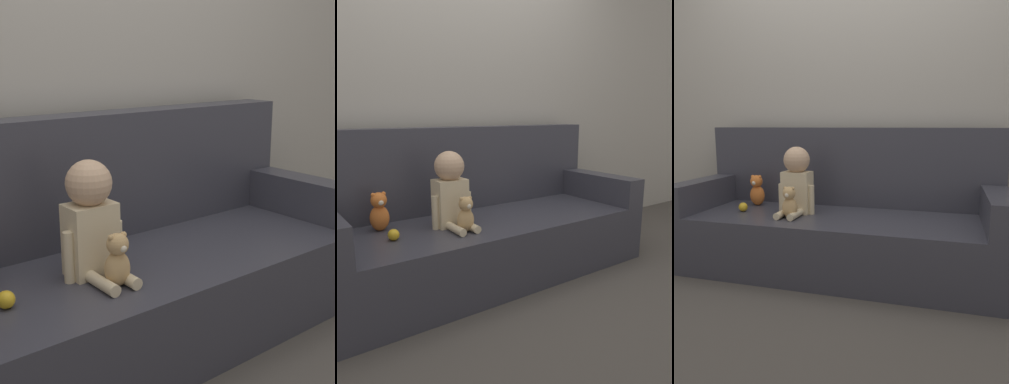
# 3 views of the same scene
# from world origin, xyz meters

# --- Properties ---
(ground_plane) EXTENTS (12.00, 12.00, 0.00)m
(ground_plane) POSITION_xyz_m (0.00, 0.00, 0.00)
(ground_plane) COLOR #4C4742
(wall_back) EXTENTS (8.00, 0.05, 2.60)m
(wall_back) POSITION_xyz_m (0.00, 0.50, 1.30)
(wall_back) COLOR #ADA89E
(wall_back) RESTS_ON ground_plane
(couch) EXTENTS (2.15, 0.84, 0.95)m
(couch) POSITION_xyz_m (0.00, 0.07, 0.32)
(couch) COLOR #383842
(couch) RESTS_ON ground_plane
(person_baby) EXTENTS (0.25, 0.33, 0.45)m
(person_baby) POSITION_xyz_m (-0.27, -0.04, 0.60)
(person_baby) COLOR beige
(person_baby) RESTS_ON couch
(teddy_bear_brown) EXTENTS (0.10, 0.09, 0.21)m
(teddy_bear_brown) POSITION_xyz_m (-0.26, -0.20, 0.49)
(teddy_bear_brown) COLOR tan
(teddy_bear_brown) RESTS_ON couch
(plush_toy_side) EXTENTS (0.11, 0.10, 0.23)m
(plush_toy_side) POSITION_xyz_m (-0.65, 0.10, 0.50)
(plush_toy_side) COLOR orange
(plush_toy_side) RESTS_ON couch
(toy_ball) EXTENTS (0.06, 0.06, 0.06)m
(toy_ball) POSITION_xyz_m (-0.65, -0.11, 0.42)
(toy_ball) COLOR gold
(toy_ball) RESTS_ON couch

